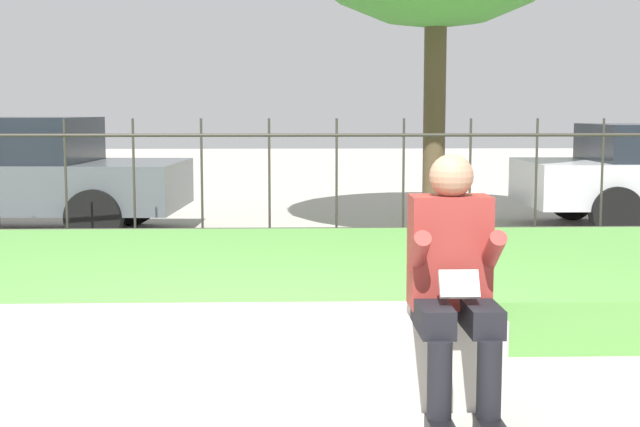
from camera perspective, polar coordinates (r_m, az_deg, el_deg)
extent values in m
plane|color=#A8A399|center=(4.60, -4.50, -11.69)|extent=(60.00, 60.00, 0.00)
cube|color=beige|center=(4.56, -7.64, -9.03)|extent=(2.99, 0.48, 0.44)
cube|color=#9B978F|center=(4.61, -7.60, -11.19)|extent=(2.87, 0.44, 0.08)
cylinder|color=black|center=(4.02, 7.66, -10.50)|extent=(0.11, 0.11, 0.35)
cube|color=black|center=(4.16, 7.23, -6.55)|extent=(0.15, 0.42, 0.13)
cylinder|color=black|center=(4.06, 10.77, -10.38)|extent=(0.11, 0.11, 0.35)
cube|color=black|center=(4.20, 10.21, -6.48)|extent=(0.15, 0.42, 0.13)
cube|color=maroon|center=(4.33, 8.28, -2.41)|extent=(0.38, 0.24, 0.54)
sphere|color=tan|center=(4.27, 8.41, 2.39)|extent=(0.21, 0.21, 0.21)
cylinder|color=maroon|center=(4.14, 6.34, -2.51)|extent=(0.08, 0.29, 0.24)
cylinder|color=maroon|center=(4.21, 10.96, -2.45)|extent=(0.08, 0.29, 0.24)
cube|color=beige|center=(4.10, 8.89, -4.50)|extent=(0.18, 0.09, 0.13)
cube|color=#569342|center=(6.87, -3.62, -4.16)|extent=(10.64, 3.36, 0.33)
cylinder|color=#332D28|center=(8.86, -3.24, -1.01)|extent=(8.64, 0.03, 0.03)
cylinder|color=#332D28|center=(8.78, -3.28, 5.03)|extent=(8.64, 0.03, 0.03)
cylinder|color=#332D28|center=(9.08, -15.94, 1.54)|extent=(0.02, 0.02, 1.37)
cylinder|color=#332D28|center=(8.94, -11.80, 1.58)|extent=(0.02, 0.02, 1.37)
cylinder|color=#332D28|center=(8.85, -7.56, 1.62)|extent=(0.02, 0.02, 1.37)
cylinder|color=#332D28|center=(8.81, -3.26, 1.64)|extent=(0.02, 0.02, 1.37)
cylinder|color=#332D28|center=(8.82, 1.07, 1.66)|extent=(0.02, 0.02, 1.37)
cylinder|color=#332D28|center=(8.88, 5.35, 1.66)|extent=(0.02, 0.02, 1.37)
cylinder|color=#332D28|center=(8.99, 9.56, 1.66)|extent=(0.02, 0.02, 1.37)
cylinder|color=#332D28|center=(9.14, 13.65, 1.65)|extent=(0.02, 0.02, 1.37)
cylinder|color=#332D28|center=(9.34, 17.58, 1.63)|extent=(0.02, 0.02, 1.37)
cylinder|color=black|center=(10.72, 18.42, 0.09)|extent=(0.59, 0.21, 0.59)
cylinder|color=black|center=(12.35, 15.78, 1.00)|extent=(0.59, 0.21, 0.59)
cube|color=#4C5156|center=(11.06, -19.39, 1.73)|extent=(4.18, 2.07, 0.55)
cylinder|color=black|center=(9.83, -14.27, -0.26)|extent=(0.62, 0.23, 0.61)
cylinder|color=black|center=(11.58, -11.89, 0.81)|extent=(0.62, 0.23, 0.61)
cylinder|color=#4C3D28|center=(10.02, 7.35, 7.73)|extent=(0.25, 0.25, 3.31)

